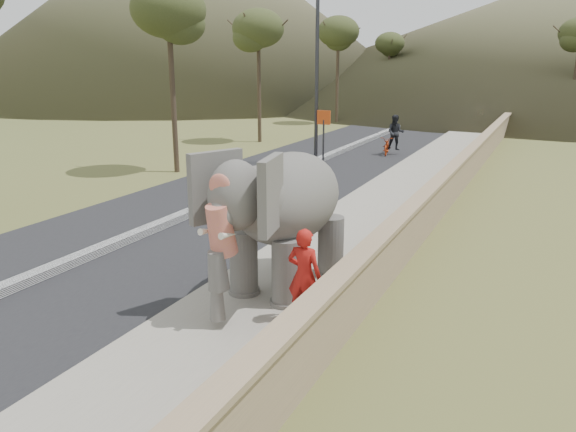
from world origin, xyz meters
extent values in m
plane|color=olive|center=(0.00, 0.00, 0.00)|extent=(160.00, 160.00, 0.00)
cube|color=black|center=(-5.00, 10.00, 0.01)|extent=(7.00, 120.00, 0.03)
cube|color=black|center=(-5.00, 10.00, 0.11)|extent=(0.35, 120.00, 0.22)
cube|color=#9E9687|center=(0.00, 10.00, 0.07)|extent=(3.00, 120.00, 0.15)
cube|color=tan|center=(1.65, 10.00, 0.55)|extent=(0.30, 120.00, 1.10)
cylinder|color=#2A292E|center=(-5.00, 17.78, 4.00)|extent=(0.16, 0.16, 8.00)
cylinder|color=#2D2D33|center=(-4.50, 17.42, 1.00)|extent=(0.08, 0.08, 2.00)
cube|color=#D04613|center=(-4.50, 17.42, 2.10)|extent=(0.60, 0.05, 0.60)
cone|color=brown|center=(-38.00, 55.00, 11.00)|extent=(60.00, 60.00, 22.00)
cone|color=brown|center=(5.00, 70.00, 7.00)|extent=(80.00, 80.00, 14.00)
imported|color=#AC1712|center=(0.95, 3.05, 0.98)|extent=(0.61, 0.40, 1.66)
imported|color=maroon|center=(-2.80, 21.51, 0.45)|extent=(0.92, 1.79, 0.89)
imported|color=black|center=(-2.42, 21.51, 1.10)|extent=(0.94, 0.79, 1.70)
camera|label=1|loc=(4.52, -5.10, 4.53)|focal=35.00mm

